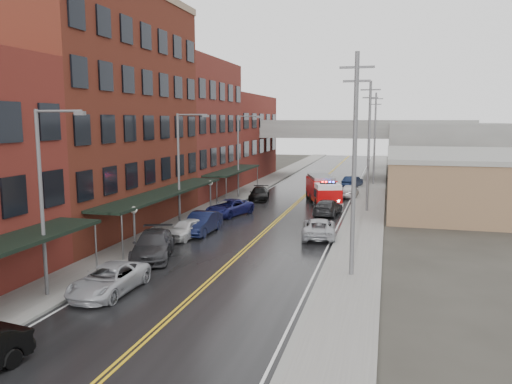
# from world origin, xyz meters

# --- Properties ---
(road) EXTENTS (11.00, 160.00, 0.02)m
(road) POSITION_xyz_m (0.00, 30.00, 0.01)
(road) COLOR black
(road) RESTS_ON ground
(sidewalk_left) EXTENTS (3.00, 160.00, 0.15)m
(sidewalk_left) POSITION_xyz_m (-7.30, 30.00, 0.07)
(sidewalk_left) COLOR slate
(sidewalk_left) RESTS_ON ground
(sidewalk_right) EXTENTS (3.00, 160.00, 0.15)m
(sidewalk_right) POSITION_xyz_m (7.30, 30.00, 0.07)
(sidewalk_right) COLOR slate
(sidewalk_right) RESTS_ON ground
(curb_left) EXTENTS (0.30, 160.00, 0.15)m
(curb_left) POSITION_xyz_m (-5.65, 30.00, 0.07)
(curb_left) COLOR gray
(curb_left) RESTS_ON ground
(curb_right) EXTENTS (0.30, 160.00, 0.15)m
(curb_right) POSITION_xyz_m (5.65, 30.00, 0.07)
(curb_right) COLOR gray
(curb_right) RESTS_ON ground
(brick_building_b) EXTENTS (9.00, 20.00, 18.00)m
(brick_building_b) POSITION_xyz_m (-13.30, 23.00, 9.00)
(brick_building_b) COLOR #5F2519
(brick_building_b) RESTS_ON ground
(brick_building_c) EXTENTS (9.00, 15.00, 15.00)m
(brick_building_c) POSITION_xyz_m (-13.30, 40.50, 7.50)
(brick_building_c) COLOR maroon
(brick_building_c) RESTS_ON ground
(brick_building_far) EXTENTS (9.00, 20.00, 12.00)m
(brick_building_far) POSITION_xyz_m (-13.30, 58.00, 6.00)
(brick_building_far) COLOR maroon
(brick_building_far) RESTS_ON ground
(tan_building) EXTENTS (14.00, 22.00, 5.00)m
(tan_building) POSITION_xyz_m (16.00, 40.00, 2.50)
(tan_building) COLOR brown
(tan_building) RESTS_ON ground
(right_far_block) EXTENTS (18.00, 30.00, 8.00)m
(right_far_block) POSITION_xyz_m (18.00, 70.00, 4.00)
(right_far_block) COLOR slate
(right_far_block) RESTS_ON ground
(awning_1) EXTENTS (2.60, 18.00, 3.09)m
(awning_1) POSITION_xyz_m (-7.49, 23.00, 2.99)
(awning_1) COLOR black
(awning_1) RESTS_ON ground
(awning_2) EXTENTS (2.60, 13.00, 3.09)m
(awning_2) POSITION_xyz_m (-7.49, 40.50, 2.99)
(awning_2) COLOR black
(awning_2) RESTS_ON ground
(globe_lamp_1) EXTENTS (0.44, 0.44, 3.12)m
(globe_lamp_1) POSITION_xyz_m (-6.40, 16.00, 2.31)
(globe_lamp_1) COLOR #59595B
(globe_lamp_1) RESTS_ON ground
(globe_lamp_2) EXTENTS (0.44, 0.44, 3.12)m
(globe_lamp_2) POSITION_xyz_m (-6.40, 30.00, 2.31)
(globe_lamp_2) COLOR #59595B
(globe_lamp_2) RESTS_ON ground
(street_lamp_0) EXTENTS (2.64, 0.22, 9.00)m
(street_lamp_0) POSITION_xyz_m (-6.55, 8.00, 5.19)
(street_lamp_0) COLOR #59595B
(street_lamp_0) RESTS_ON ground
(street_lamp_1) EXTENTS (2.64, 0.22, 9.00)m
(street_lamp_1) POSITION_xyz_m (-6.55, 24.00, 5.19)
(street_lamp_1) COLOR #59595B
(street_lamp_1) RESTS_ON ground
(street_lamp_2) EXTENTS (2.64, 0.22, 9.00)m
(street_lamp_2) POSITION_xyz_m (-6.55, 40.00, 5.19)
(street_lamp_2) COLOR #59595B
(street_lamp_2) RESTS_ON ground
(utility_pole_0) EXTENTS (1.80, 0.24, 12.00)m
(utility_pole_0) POSITION_xyz_m (7.20, 15.00, 6.31)
(utility_pole_0) COLOR #59595B
(utility_pole_0) RESTS_ON ground
(utility_pole_1) EXTENTS (1.80, 0.24, 12.00)m
(utility_pole_1) POSITION_xyz_m (7.20, 35.00, 6.31)
(utility_pole_1) COLOR #59595B
(utility_pole_1) RESTS_ON ground
(utility_pole_2) EXTENTS (1.80, 0.24, 12.00)m
(utility_pole_2) POSITION_xyz_m (7.20, 55.00, 6.31)
(utility_pole_2) COLOR #59595B
(utility_pole_2) RESTS_ON ground
(overpass) EXTENTS (40.00, 10.00, 7.50)m
(overpass) POSITION_xyz_m (0.00, 62.00, 5.99)
(overpass) COLOR slate
(overpass) RESTS_ON ground
(fire_truck) EXTENTS (4.75, 7.99, 2.78)m
(fire_truck) POSITION_xyz_m (2.65, 38.56, 1.51)
(fire_truck) COLOR #AE0809
(fire_truck) RESTS_ON ground
(parked_car_left_2) EXTENTS (2.37, 5.06, 1.40)m
(parked_car_left_2) POSITION_xyz_m (-4.20, 9.29, 0.70)
(parked_car_left_2) COLOR #A2A5AA
(parked_car_left_2) RESTS_ON ground
(parked_car_left_3) EXTENTS (3.93, 6.04, 1.63)m
(parked_car_left_3) POSITION_xyz_m (-5.00, 15.70, 0.81)
(parked_car_left_3) COLOR #2B2B2E
(parked_car_left_3) RESTS_ON ground
(parked_car_left_4) EXTENTS (2.43, 4.36, 1.40)m
(parked_car_left_4) POSITION_xyz_m (-5.00, 21.07, 0.70)
(parked_car_left_4) COLOR silver
(parked_car_left_4) RESTS_ON ground
(parked_car_left_5) EXTENTS (1.82, 4.93, 1.61)m
(parked_car_left_5) POSITION_xyz_m (-4.51, 22.80, 0.81)
(parked_car_left_5) COLOR black
(parked_car_left_5) RESTS_ON ground
(parked_car_left_6) EXTENTS (3.91, 5.66, 1.44)m
(parked_car_left_6) POSITION_xyz_m (-4.68, 30.14, 0.72)
(parked_car_left_6) COLOR #151851
(parked_car_left_6) RESTS_ON ground
(parked_car_left_7) EXTENTS (2.62, 4.99, 1.38)m
(parked_car_left_7) POSITION_xyz_m (-4.23, 39.20, 0.69)
(parked_car_left_7) COLOR black
(parked_car_left_7) RESTS_ON ground
(parked_car_right_0) EXTENTS (2.95, 5.33, 1.41)m
(parked_car_right_0) POSITION_xyz_m (4.23, 23.80, 0.71)
(parked_car_right_0) COLOR #A2A4AA
(parked_car_right_0) RESTS_ON ground
(parked_car_right_1) EXTENTS (2.46, 5.03, 1.41)m
(parked_car_right_1) POSITION_xyz_m (3.82, 32.72, 0.70)
(parked_car_right_1) COLOR #262629
(parked_car_right_1) RESTS_ON ground
(parked_car_right_2) EXTENTS (1.84, 4.36, 1.47)m
(parked_car_right_2) POSITION_xyz_m (5.00, 43.75, 0.74)
(parked_car_right_2) COLOR silver
(parked_car_right_2) RESTS_ON ground
(parked_car_right_3) EXTENTS (2.52, 4.62, 1.44)m
(parked_car_right_3) POSITION_xyz_m (4.70, 52.20, 0.72)
(parked_car_right_3) COLOR black
(parked_car_right_3) RESTS_ON ground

